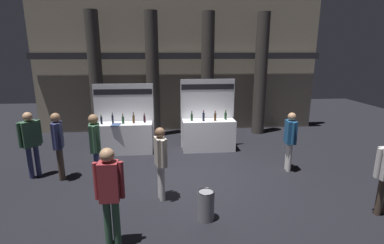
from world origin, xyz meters
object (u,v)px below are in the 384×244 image
exhibitor_booth_1 (208,132)px  visitor_5 (290,137)px  visitor_2 (110,190)px  exhibitor_booth_0 (124,135)px  visitor_6 (95,143)px  trash_bin (206,205)px  visitor_4 (161,158)px  visitor_0 (58,141)px  visitor_3 (31,139)px

exhibitor_booth_1 → visitor_5: exhibitor_booth_1 is taller
visitor_2 → exhibitor_booth_0: bearing=-85.3°
visitor_2 → visitor_6: visitor_6 is taller
trash_bin → visitor_4: 1.40m
trash_bin → visitor_0: visitor_0 is taller
visitor_0 → visitor_5: size_ratio=1.07×
visitor_6 → visitor_2: bearing=7.3°
visitor_2 → visitor_5: bearing=-147.5°
visitor_3 → visitor_6: 1.83m
exhibitor_booth_0 → visitor_3: (-2.09, -1.72, 0.46)m
exhibitor_booth_0 → visitor_4: 3.43m
visitor_3 → visitor_4: (3.32, -1.47, -0.08)m
visitor_0 → visitor_2: size_ratio=1.00×
visitor_0 → visitor_6: 1.06m
visitor_2 → visitor_0: bearing=-57.8°
visitor_2 → trash_bin: bearing=-160.4°
exhibitor_booth_1 → trash_bin: (-0.65, -4.06, -0.30)m
exhibitor_booth_1 → visitor_3: (-4.84, -1.71, 0.44)m
exhibitor_booth_0 → visitor_3: size_ratio=1.27×
visitor_3 → visitor_5: visitor_3 is taller
visitor_2 → visitor_3: (-2.52, 2.96, 0.01)m
visitor_3 → visitor_5: (6.78, -0.19, -0.08)m
visitor_3 → exhibitor_booth_1: bearing=-26.3°
visitor_3 → visitor_4: 3.63m
trash_bin → visitor_0: (-3.44, 2.14, 0.73)m
exhibitor_booth_1 → trash_bin: exhibitor_booth_1 is taller
exhibitor_booth_0 → trash_bin: (2.10, -4.07, -0.28)m
visitor_3 → exhibitor_booth_0: bearing=-6.4°
visitor_0 → visitor_4: size_ratio=1.06×
trash_bin → visitor_5: (2.60, 2.16, 0.66)m
visitor_5 → visitor_0: bearing=-84.3°
visitor_0 → visitor_2: 3.28m
exhibitor_booth_0 → visitor_6: (-0.35, -2.28, 0.48)m
trash_bin → visitor_3: size_ratio=0.35×
exhibitor_booth_1 → visitor_6: (-3.10, -2.28, 0.45)m
exhibitor_booth_0 → visitor_0: 2.38m
trash_bin → visitor_4: (-0.87, 0.88, 0.66)m
exhibitor_booth_1 → visitor_0: bearing=-154.9°
trash_bin → visitor_3: bearing=150.7°
exhibitor_booth_0 → visitor_4: size_ratio=1.33×
trash_bin → exhibitor_booth_1: bearing=80.8°
visitor_0 → visitor_6: size_ratio=0.99×
visitor_0 → trash_bin: bearing=-130.9°
exhibitor_booth_0 → visitor_5: (4.70, -1.91, 0.38)m
visitor_0 → visitor_6: (0.99, -0.36, 0.03)m
visitor_6 → exhibitor_booth_1: bearing=115.6°
exhibitor_booth_1 → visitor_5: 2.74m
trash_bin → visitor_0: size_ratio=0.35×
exhibitor_booth_0 → visitor_6: size_ratio=1.24×
trash_bin → visitor_2: bearing=-159.9°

